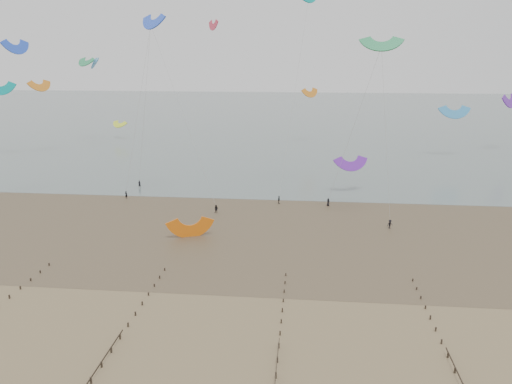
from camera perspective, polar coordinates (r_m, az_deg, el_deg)
ground at (r=63.17m, az=-0.78°, el=-14.04°), size 500.00×500.00×0.00m
sea_and_shore at (r=94.80m, az=-0.90°, el=-3.57°), size 500.00×665.00×0.03m
kitesurfer_lead at (r=113.91m, az=-14.61°, el=-0.31°), size 0.72×0.60×1.70m
kitesurfers at (r=104.83m, az=10.98°, el=-1.46°), size 93.88×24.32×1.89m
grounded_kite at (r=88.76m, az=-7.48°, el=-5.09°), size 8.49×7.59×3.86m
kites_airborne at (r=146.75m, az=1.25°, el=11.32°), size 246.53×115.62×42.58m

